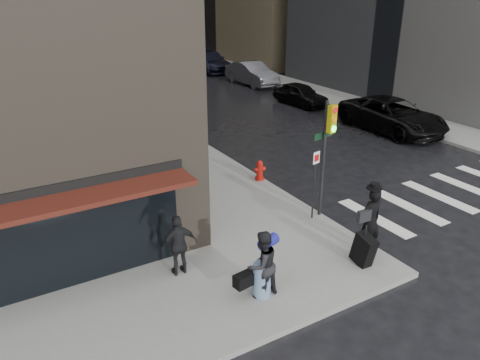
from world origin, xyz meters
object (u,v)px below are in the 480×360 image
at_px(man_jeans, 262,264).
at_px(parked_car_0, 392,115).
at_px(man_greycoat, 179,245).
at_px(parked_car_1, 300,94).
at_px(parked_car_4, 173,53).
at_px(parked_car_5, 150,44).
at_px(man_overcoat, 369,225).
at_px(parked_car_2, 252,73).
at_px(parked_car_3, 209,61).
at_px(fire_hydrant, 260,171).
at_px(traffic_light, 326,144).

height_order(man_jeans, parked_car_0, man_jeans).
bearing_deg(man_greycoat, parked_car_0, -154.47).
bearing_deg(parked_car_1, parked_car_4, 84.81).
bearing_deg(parked_car_4, parked_car_1, -96.36).
bearing_deg(parked_car_5, man_overcoat, -97.86).
distance_m(man_jeans, parked_car_1, 19.69).
bearing_deg(parked_car_2, parked_car_3, 88.53).
bearing_deg(man_overcoat, parked_car_4, -102.70).
bearing_deg(fire_hydrant, man_overcoat, -93.13).
bearing_deg(man_greycoat, fire_hydrant, -139.19).
xyz_separation_m(parked_car_0, parked_car_5, (-0.23, 33.91, -0.01)).
relative_size(traffic_light, parked_car_5, 0.76).
bearing_deg(fire_hydrant, traffic_light, -88.59).
bearing_deg(parked_car_0, man_overcoat, -139.23).
height_order(man_greycoat, parked_car_0, man_greycoat).
bearing_deg(parked_car_2, traffic_light, -117.95).
bearing_deg(parked_car_2, fire_hydrant, -122.96).
relative_size(parked_car_0, parked_car_5, 1.20).
bearing_deg(man_greycoat, man_jeans, 126.91).
xyz_separation_m(man_overcoat, fire_hydrant, (0.32, 5.93, -0.54)).
bearing_deg(parked_car_2, parked_car_0, -92.04).
relative_size(traffic_light, fire_hydrant, 4.83).
xyz_separation_m(parked_car_3, parked_car_4, (-0.42, 6.78, -0.12)).
bearing_deg(traffic_light, parked_car_3, 58.14).
xyz_separation_m(parked_car_2, parked_car_3, (-0.05, 6.78, 0.00)).
height_order(fire_hydrant, parked_car_4, parked_car_4).
bearing_deg(parked_car_2, parked_car_4, 90.10).
xyz_separation_m(man_jeans, parked_car_2, (13.39, 21.83, -0.19)).
bearing_deg(parked_car_5, parked_car_1, -85.89).
xyz_separation_m(traffic_light, parked_car_4, (9.00, 32.90, -1.86)).
bearing_deg(traffic_light, parked_car_0, 19.47).
relative_size(man_greycoat, parked_car_0, 0.28).
xyz_separation_m(man_greycoat, parked_car_4, (14.22, 33.55, -0.27)).
relative_size(man_greycoat, traffic_light, 0.44).
relative_size(man_overcoat, parked_car_4, 0.51).
bearing_deg(man_greycoat, parked_car_1, -134.82).
bearing_deg(man_jeans, parked_car_4, -118.34).
bearing_deg(fire_hydrant, parked_car_3, 67.20).
relative_size(man_overcoat, parked_car_5, 0.43).
distance_m(man_jeans, parked_car_3, 31.57).
xyz_separation_m(man_jeans, parked_car_5, (13.12, 42.17, -0.20)).
height_order(parked_car_3, parked_car_5, parked_car_3).
bearing_deg(parked_car_2, parked_car_5, 88.90).
distance_m(fire_hydrant, parked_car_2, 18.50).
xyz_separation_m(man_greycoat, parked_car_3, (14.63, 26.77, -0.15)).
distance_m(parked_car_1, parked_car_3, 13.58).
bearing_deg(man_greycoat, traffic_light, -171.06).
xyz_separation_m(man_greycoat, fire_hydrant, (5.13, 4.15, -0.48)).
relative_size(man_greycoat, fire_hydrant, 2.12).
relative_size(man_overcoat, parked_car_3, 0.37).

